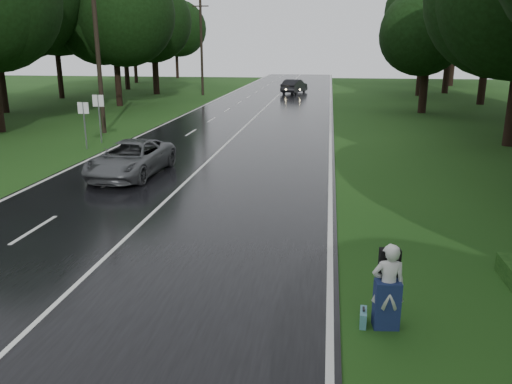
% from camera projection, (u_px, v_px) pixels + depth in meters
% --- Properties ---
extents(ground, '(160.00, 160.00, 0.00)m').
position_uv_depth(ground, '(101.00, 264.00, 13.00)').
color(ground, '#1D4314').
rests_on(ground, ground).
extents(road, '(12.00, 140.00, 0.04)m').
position_uv_depth(road, '(237.00, 134.00, 32.03)').
color(road, black).
rests_on(road, ground).
extents(lane_center, '(0.12, 140.00, 0.01)m').
position_uv_depth(lane_center, '(237.00, 134.00, 32.02)').
color(lane_center, silver).
rests_on(lane_center, road).
extents(grey_car, '(2.65, 5.32, 1.45)m').
position_uv_depth(grey_car, '(131.00, 158.00, 21.54)').
color(grey_car, '#4B4E50').
rests_on(grey_car, road).
extents(far_car, '(2.92, 5.10, 1.59)m').
position_uv_depth(far_car, '(294.00, 86.00, 59.27)').
color(far_car, black).
rests_on(far_car, road).
extents(hitchhiker, '(0.68, 0.63, 1.76)m').
position_uv_depth(hitchhiker, '(388.00, 289.00, 9.86)').
color(hitchhiker, silver).
rests_on(hitchhiker, ground).
extents(suitcase, '(0.16, 0.45, 0.31)m').
position_uv_depth(suitcase, '(363.00, 317.00, 10.11)').
color(suitcase, teal).
rests_on(suitcase, ground).
extents(utility_pole_mid, '(1.80, 0.28, 9.58)m').
position_uv_depth(utility_pole_mid, '(104.00, 133.00, 32.54)').
color(utility_pole_mid, black).
rests_on(utility_pole_mid, ground).
extents(utility_pole_far, '(1.80, 0.28, 10.52)m').
position_uv_depth(utility_pole_far, '(203.00, 95.00, 57.55)').
color(utility_pole_far, black).
rests_on(utility_pole_far, ground).
extents(road_sign_a, '(0.60, 0.10, 2.49)m').
position_uv_depth(road_sign_a, '(87.00, 149.00, 27.46)').
color(road_sign_a, white).
rests_on(road_sign_a, ground).
extents(road_sign_b, '(0.65, 0.10, 2.71)m').
position_uv_depth(road_sign_b, '(102.00, 143.00, 29.22)').
color(road_sign_b, white).
rests_on(road_sign_b, ground).
extents(tree_left_d, '(9.15, 9.15, 14.29)m').
position_uv_depth(tree_left_d, '(0.00, 132.00, 32.96)').
color(tree_left_d, black).
rests_on(tree_left_d, ground).
extents(tree_left_e, '(8.90, 8.90, 13.90)m').
position_uv_depth(tree_left_e, '(120.00, 106.00, 47.22)').
color(tree_left_e, black).
rests_on(tree_left_e, ground).
extents(tree_left_f, '(8.83, 8.83, 13.79)m').
position_uv_depth(tree_left_f, '(157.00, 94.00, 58.77)').
color(tree_left_f, black).
rests_on(tree_left_f, ground).
extents(tree_right_d, '(8.89, 8.89, 13.90)m').
position_uv_depth(tree_right_d, '(508.00, 146.00, 28.39)').
color(tree_right_d, black).
rests_on(tree_right_d, ground).
extents(tree_right_e, '(7.31, 7.31, 11.43)m').
position_uv_depth(tree_right_e, '(421.00, 113.00, 42.38)').
color(tree_right_e, black).
rests_on(tree_right_e, ground).
extents(tree_right_f, '(10.30, 10.30, 16.09)m').
position_uv_depth(tree_right_f, '(418.00, 96.00, 56.85)').
color(tree_right_f, black).
rests_on(tree_right_f, ground).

